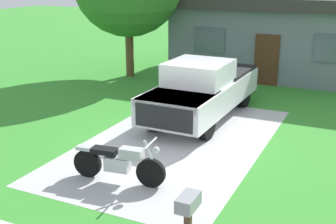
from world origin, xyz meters
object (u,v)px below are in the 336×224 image
object	(u,v)px
neighbor_house	(280,35)
motorcycle	(119,162)
mailbox	(188,212)
pickup_truck	(204,88)

from	to	relation	value
neighbor_house	motorcycle	bearing A→B (deg)	-93.76
motorcycle	mailbox	bearing A→B (deg)	-39.44
motorcycle	mailbox	world-z (taller)	mailbox
motorcycle	neighbor_house	distance (m)	12.87
pickup_truck	mailbox	xyz separation A→B (m)	(2.51, -7.25, 0.03)
pickup_truck	neighbor_house	distance (m)	7.69
mailbox	motorcycle	bearing A→B (deg)	140.56
mailbox	neighbor_house	distance (m)	14.98
motorcycle	neighbor_house	xyz separation A→B (m)	(0.84, 12.77, 1.32)
pickup_truck	mailbox	distance (m)	7.68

